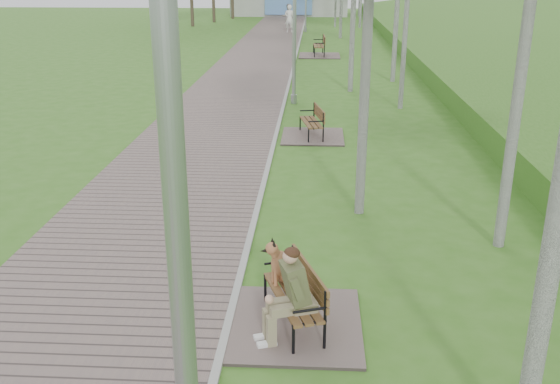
{
  "coord_description": "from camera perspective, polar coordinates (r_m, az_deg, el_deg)",
  "views": [
    {
      "loc": [
        1.02,
        -6.41,
        4.14
      ],
      "look_at": [
        0.51,
        2.29,
        0.97
      ],
      "focal_mm": 40.0,
      "sensor_mm": 36.0,
      "label": 1
    }
  ],
  "objects": [
    {
      "name": "bench_third",
      "position": [
        30.96,
        3.57,
        12.72
      ],
      "size": [
        1.97,
        2.19,
        1.21
      ],
      "color": "#6E5D59",
      "rests_on": "ground"
    },
    {
      "name": "lamp_post_second",
      "position": [
        19.71,
        1.32,
        14.66
      ],
      "size": [
        0.19,
        0.19,
        4.92
      ],
      "color": "#979A9F",
      "rests_on": "ground"
    },
    {
      "name": "pedestrian_near",
      "position": [
        41.84,
        0.88,
        15.55
      ],
      "size": [
        0.73,
        0.57,
        1.77
      ],
      "primitive_type": "imported",
      "rotation": [
        0.0,
        0.0,
        2.89
      ],
      "color": "white",
      "rests_on": "ground"
    },
    {
      "name": "bench_second",
      "position": [
        16.0,
        2.89,
        5.64
      ],
      "size": [
        1.57,
        1.74,
        0.96
      ],
      "color": "#6E5D59",
      "rests_on": "ground"
    },
    {
      "name": "ground",
      "position": [
        7.7,
        -4.9,
        -12.6
      ],
      "size": [
        120.0,
        120.0,
        0.0
      ],
      "primitive_type": "plane",
      "color": "#366B1C",
      "rests_on": "ground"
    },
    {
      "name": "lamp_post_near",
      "position": [
        3.37,
        -9.16,
        -7.05
      ],
      "size": [
        0.22,
        0.22,
        5.61
      ],
      "color": "#979A9F",
      "rests_on": "ground"
    },
    {
      "name": "pedestrian_far",
      "position": [
        44.15,
        0.75,
        15.73
      ],
      "size": [
        0.82,
        0.64,
        1.69
      ],
      "primitive_type": "imported",
      "rotation": [
        0.0,
        0.0,
        3.13
      ],
      "color": "gray",
      "rests_on": "ground"
    },
    {
      "name": "walkway",
      "position": [
        28.35,
        -2.32,
        11.64
      ],
      "size": [
        3.5,
        67.0,
        0.04
      ],
      "primitive_type": "cube",
      "color": "#6E5D59",
      "rests_on": "ground"
    },
    {
      "name": "bench_main",
      "position": [
        7.56,
        0.86,
        -9.8
      ],
      "size": [
        1.58,
        1.76,
        1.38
      ],
      "color": "#6E5D59",
      "rests_on": "ground"
    },
    {
      "name": "kerb",
      "position": [
        28.23,
        1.29,
        11.63
      ],
      "size": [
        0.1,
        67.0,
        0.05
      ],
      "primitive_type": "cube",
      "color": "#999993",
      "rests_on": "ground"
    }
  ]
}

